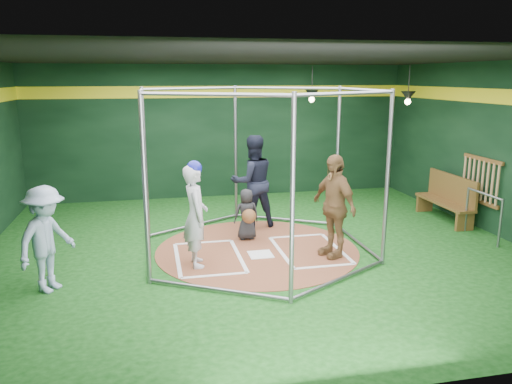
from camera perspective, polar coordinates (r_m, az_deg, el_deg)
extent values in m
cube|color=#0D3C0D|center=(9.47, 0.13, -6.69)|extent=(10.00, 9.00, 0.02)
cube|color=black|center=(8.91, 0.14, 15.06)|extent=(10.00, 9.00, 0.02)
cube|color=black|center=(13.42, -3.97, 6.88)|extent=(10.00, 0.10, 3.50)
cube|color=black|center=(4.83, 11.54, -4.57)|extent=(10.00, 0.10, 3.50)
cube|color=black|center=(11.19, 26.10, 4.34)|extent=(0.10, 9.00, 3.50)
cube|color=yellow|center=(13.32, -4.02, 11.36)|extent=(10.00, 0.01, 0.30)
cube|color=yellow|center=(11.09, 26.52, 9.70)|extent=(0.01, 9.00, 0.30)
cylinder|color=brown|center=(9.46, 0.13, -6.60)|extent=(3.80, 3.80, 0.01)
cube|color=white|center=(9.18, 0.53, -7.15)|extent=(0.43, 0.43, 0.01)
cube|color=white|center=(9.88, -6.04, -5.75)|extent=(1.10, 0.07, 0.01)
cube|color=white|center=(8.30, -4.75, -9.47)|extent=(1.10, 0.07, 0.01)
cube|color=white|center=(9.04, -8.95, -7.65)|extent=(0.07, 1.70, 0.01)
cube|color=white|center=(9.16, -2.01, -7.22)|extent=(0.07, 1.70, 0.01)
cube|color=white|center=(10.23, 4.64, -5.04)|extent=(1.10, 0.07, 0.01)
cube|color=white|center=(8.72, 7.87, -8.41)|extent=(1.10, 0.07, 0.01)
cube|color=white|center=(9.32, 2.88, -6.86)|extent=(0.07, 1.70, 0.01)
cube|color=white|center=(9.65, 9.24, -6.32)|extent=(0.07, 1.70, 0.01)
cylinder|color=gray|center=(10.73, 9.29, 3.83)|extent=(0.07, 0.07, 3.00)
cylinder|color=gray|center=(11.30, -2.34, 4.45)|extent=(0.07, 0.07, 3.00)
cylinder|color=gray|center=(10.00, -12.53, 3.02)|extent=(0.07, 0.07, 3.00)
cylinder|color=gray|center=(7.75, -12.57, 0.14)|extent=(0.07, 0.07, 3.00)
cylinder|color=gray|center=(6.89, 4.18, -1.18)|extent=(0.07, 0.07, 3.00)
cylinder|color=gray|center=(8.66, 14.78, 1.37)|extent=(0.07, 0.07, 3.00)
cylinder|color=gray|center=(10.83, 3.43, 11.77)|extent=(2.02, 1.20, 0.06)
cylinder|color=gray|center=(11.27, 3.23, -3.13)|extent=(2.02, 1.20, 0.06)
cylinder|color=gray|center=(10.47, -7.36, 11.65)|extent=(2.02, 1.20, 0.06)
cylinder|color=gray|center=(10.93, -6.92, -3.73)|extent=(2.02, 1.20, 0.06)
cylinder|color=gray|center=(8.71, -13.03, 11.16)|extent=(0.06, 2.30, 0.06)
cylinder|color=gray|center=(9.26, -12.11, -7.07)|extent=(0.06, 2.30, 0.06)
cylinder|color=gray|center=(7.04, -4.91, 11.06)|extent=(2.02, 1.20, 0.06)
cylinder|color=gray|center=(7.71, -4.49, -11.02)|extent=(2.02, 1.20, 0.06)
cylinder|color=gray|center=(7.56, 10.53, 11.02)|extent=(2.02, 1.20, 0.06)
cylinder|color=gray|center=(8.18, 9.68, -9.71)|extent=(2.02, 1.20, 0.06)
cylinder|color=gray|center=(9.53, 12.16, 11.34)|extent=(0.06, 2.30, 0.06)
cylinder|color=gray|center=(10.04, 11.36, -5.43)|extent=(0.06, 2.30, 0.06)
cube|color=brown|center=(11.51, 24.53, 3.44)|extent=(0.05, 1.25, 0.08)
cube|color=brown|center=(11.67, 24.11, -0.92)|extent=(0.05, 1.25, 0.08)
cylinder|color=tan|center=(11.14, 25.88, 0.66)|extent=(0.06, 0.06, 0.85)
cylinder|color=tan|center=(11.26, 25.40, 0.83)|extent=(0.06, 0.06, 0.85)
cylinder|color=tan|center=(11.38, 24.93, 1.00)|extent=(0.06, 0.06, 0.85)
cylinder|color=tan|center=(11.51, 24.46, 1.16)|extent=(0.06, 0.06, 0.85)
cylinder|color=tan|center=(11.63, 24.01, 1.32)|extent=(0.06, 0.06, 0.85)
cylinder|color=tan|center=(11.76, 23.57, 1.48)|extent=(0.06, 0.06, 0.85)
cylinder|color=tan|center=(11.88, 23.13, 1.63)|extent=(0.06, 0.06, 0.85)
cylinder|color=tan|center=(12.01, 22.71, 1.78)|extent=(0.06, 0.06, 0.85)
cone|color=black|center=(12.98, 6.39, 11.05)|extent=(0.34, 0.34, 0.22)
sphere|color=#FFD899|center=(12.98, 6.38, 10.47)|extent=(0.14, 0.14, 0.14)
cylinder|color=black|center=(12.97, 6.43, 12.59)|extent=(0.02, 0.02, 0.70)
cone|color=black|center=(12.23, 16.99, 10.45)|extent=(0.34, 0.34, 0.22)
sphere|color=#FFD899|center=(12.23, 16.95, 9.84)|extent=(0.14, 0.14, 0.14)
cylinder|color=black|center=(12.22, 17.10, 12.09)|extent=(0.02, 0.02, 0.70)
imported|color=#BCBCC3|center=(8.51, -6.93, -2.72)|extent=(0.45, 0.66, 1.76)
sphere|color=navy|center=(8.33, -7.08, 2.71)|extent=(0.26, 0.26, 0.26)
imported|color=#9D7343|center=(8.99, 8.87, -1.58)|extent=(0.78, 1.18, 1.86)
imported|color=black|center=(9.91, -1.09, -2.55)|extent=(0.52, 0.36, 1.02)
sphere|color=brown|center=(9.67, -0.80, -2.79)|extent=(0.28, 0.28, 0.28)
imported|color=black|center=(10.63, -0.38, 1.20)|extent=(1.06, 0.88, 1.98)
imported|color=#9CB1CE|center=(8.12, -22.85, -5.00)|extent=(1.09, 1.21, 1.63)
cube|color=brown|center=(12.02, 20.70, -1.12)|extent=(0.42, 1.80, 0.06)
cube|color=brown|center=(12.04, 21.50, 0.45)|extent=(0.06, 1.80, 0.60)
cube|color=brown|center=(11.44, 22.74, -3.13)|extent=(0.40, 0.08, 0.40)
cube|color=brown|center=(12.73, 18.70, -1.23)|extent=(0.40, 0.08, 0.40)
cylinder|color=gray|center=(10.54, 26.15, -3.25)|extent=(0.05, 0.05, 0.94)
cylinder|color=gray|center=(11.35, 22.93, -1.84)|extent=(0.05, 0.05, 0.94)
cylinder|color=gray|center=(10.84, 24.70, -0.22)|extent=(0.05, 1.05, 0.05)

